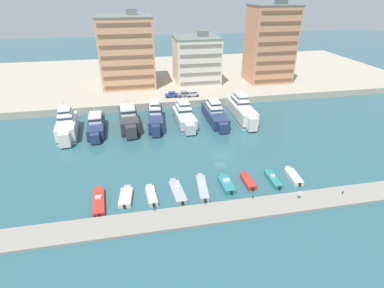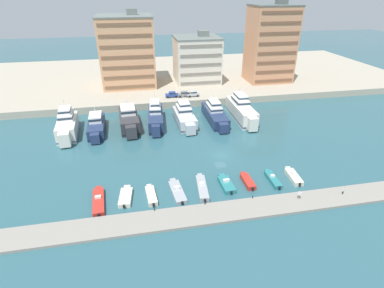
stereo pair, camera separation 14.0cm
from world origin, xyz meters
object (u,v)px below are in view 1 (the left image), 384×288
at_px(motorboat_teal_center_right, 226,184).
at_px(motorboat_grey_center, 202,188).
at_px(yacht_charcoal_mid_left, 129,120).
at_px(yacht_navy_center_left, 156,116).
at_px(yacht_ivory_far_left, 67,126).
at_px(yacht_ivory_mid_right, 241,110).
at_px(yacht_navy_left, 96,126).
at_px(motorboat_cream_left, 126,197).
at_px(motorboat_cream_mid_left, 151,196).
at_px(motorboat_teal_right, 273,179).
at_px(car_silver_mid_left, 193,94).
at_px(yacht_silver_center, 184,117).
at_px(yacht_navy_center_right, 215,114).
at_px(motorboat_cream_far_right, 293,176).
at_px(pedestrian_near_edge, 300,194).
at_px(pedestrian_mid_deck, 344,190).
at_px(car_grey_left, 184,94).
at_px(motorboat_red_far_left, 99,201).
at_px(motorboat_red_mid_right, 248,181).
at_px(car_blue_far_left, 172,94).
at_px(motorboat_grey_center_left, 177,191).

bearing_deg(motorboat_teal_center_right, motorboat_grey_center, -176.36).
relative_size(yacht_charcoal_mid_left, yacht_navy_center_left, 0.92).
bearing_deg(yacht_charcoal_mid_left, yacht_ivory_far_left, -173.82).
bearing_deg(yacht_ivory_mid_right, motorboat_teal_center_right, -113.76).
relative_size(yacht_navy_left, motorboat_cream_left, 2.49).
xyz_separation_m(yacht_navy_left, motorboat_cream_mid_left, (12.19, -31.22, -1.34)).
xyz_separation_m(motorboat_teal_right, car_silver_mid_left, (-6.74, 47.92, 2.75)).
relative_size(yacht_silver_center, yacht_navy_center_right, 0.85).
xyz_separation_m(yacht_ivory_mid_right, motorboat_cream_far_right, (0.08, -31.86, -2.18)).
bearing_deg(yacht_navy_center_left, motorboat_cream_far_right, -52.49).
relative_size(yacht_ivory_far_left, pedestrian_near_edge, 9.36).
bearing_deg(pedestrian_mid_deck, yacht_ivory_mid_right, 98.92).
xyz_separation_m(yacht_navy_left, car_grey_left, (26.53, 17.71, 1.40)).
bearing_deg(motorboat_red_far_left, pedestrian_near_edge, -10.08).
relative_size(yacht_navy_left, motorboat_red_mid_right, 2.67).
distance_m(motorboat_cream_mid_left, car_blue_far_left, 50.33).
distance_m(yacht_charcoal_mid_left, motorboat_cream_mid_left, 32.79).
height_order(yacht_ivory_mid_right, car_silver_mid_left, yacht_ivory_mid_right).
xyz_separation_m(yacht_navy_center_right, pedestrian_mid_deck, (14.00, -39.01, -0.56)).
relative_size(yacht_navy_center_left, motorboat_teal_right, 2.74).
distance_m(yacht_navy_center_right, motorboat_grey_center_left, 35.90).
relative_size(yacht_ivory_far_left, motorboat_teal_center_right, 2.52).
xyz_separation_m(yacht_silver_center, motorboat_grey_center_left, (-6.80, -31.38, -1.85)).
height_order(yacht_silver_center, motorboat_cream_far_right, yacht_silver_center).
distance_m(yacht_charcoal_mid_left, car_blue_far_left, 21.78).
height_order(yacht_navy_left, car_silver_mid_left, yacht_navy_left).
relative_size(motorboat_teal_right, car_silver_mid_left, 1.56).
distance_m(motorboat_teal_center_right, car_silver_mid_left, 47.93).
xyz_separation_m(yacht_charcoal_mid_left, yacht_ivory_mid_right, (32.22, 0.15, 0.39)).
bearing_deg(yacht_navy_center_left, yacht_silver_center, -10.24).
bearing_deg(motorboat_teal_center_right, motorboat_cream_left, -179.14).
height_order(motorboat_red_far_left, car_silver_mid_left, car_silver_mid_left).
xyz_separation_m(motorboat_grey_center, car_silver_mid_left, (7.70, 48.07, 2.69)).
height_order(motorboat_red_mid_right, motorboat_cream_far_right, motorboat_cream_far_right).
bearing_deg(motorboat_grey_center_left, yacht_navy_center_right, 63.83).
bearing_deg(yacht_navy_center_right, motorboat_red_mid_right, -93.12).
bearing_deg(yacht_charcoal_mid_left, motorboat_cream_left, -91.68).
relative_size(motorboat_cream_mid_left, pedestrian_mid_deck, 3.99).
xyz_separation_m(yacht_navy_center_right, pedestrian_near_edge, (5.32, -38.75, -0.47)).
height_order(motorboat_teal_center_right, car_silver_mid_left, car_silver_mid_left).
xyz_separation_m(yacht_navy_center_right, motorboat_teal_right, (3.44, -31.97, -1.56)).
relative_size(motorboat_cream_far_right, car_blue_far_left, 1.57).
bearing_deg(motorboat_teal_center_right, car_grey_left, 90.27).
height_order(motorboat_grey_center_left, motorboat_grey_center, motorboat_grey_center).
xyz_separation_m(yacht_navy_center_right, motorboat_grey_center, (-11.01, -32.12, -1.50)).
bearing_deg(pedestrian_mid_deck, yacht_navy_center_left, 128.00).
bearing_deg(car_silver_mid_left, motorboat_grey_center, -99.10).
relative_size(yacht_charcoal_mid_left, motorboat_cream_far_right, 2.58).
relative_size(motorboat_cream_left, motorboat_teal_center_right, 0.98).
height_order(motorboat_cream_mid_left, motorboat_grey_center, motorboat_grey_center).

